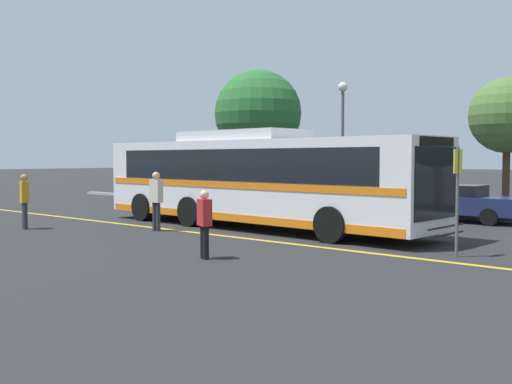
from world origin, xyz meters
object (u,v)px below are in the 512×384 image
at_px(bus_stop_sign, 457,188).
at_px(pedestrian_2, 24,198).
at_px(parked_car_1, 222,189).
at_px(tree_2, 258,114).
at_px(street_lamp, 343,122).
at_px(parked_car_0, 152,186).
at_px(parked_car_2, 326,196).
at_px(parked_car_3, 461,202).
at_px(pedestrian_1, 156,197).
at_px(transit_bus, 256,178).
at_px(tree_0, 507,116).
at_px(pedestrian_0, 204,220).

bearing_deg(bus_stop_sign, pedestrian_2, -71.14).
xyz_separation_m(parked_car_1, bus_stop_sign, (14.85, -7.60, 0.83)).
bearing_deg(pedestrian_2, tree_2, 121.51).
bearing_deg(bus_stop_sign, street_lamp, -134.05).
distance_m(parked_car_0, street_lamp, 11.54).
bearing_deg(parked_car_2, parked_car_0, -92.49).
relative_size(parked_car_3, pedestrian_1, 2.17).
distance_m(transit_bus, parked_car_1, 9.75).
xyz_separation_m(parked_car_3, pedestrian_1, (-6.15, -9.02, 0.38)).
relative_size(street_lamp, tree_0, 1.07).
xyz_separation_m(pedestrian_0, pedestrian_2, (-8.51, 0.23, 0.14)).
distance_m(parked_car_1, parked_car_3, 11.85).
bearing_deg(tree_0, parked_car_3, -106.91).
height_order(bus_stop_sign, street_lamp, street_lamp).
height_order(pedestrian_0, tree_0, tree_0).
height_order(pedestrian_2, street_lamp, street_lamp).
xyz_separation_m(parked_car_0, parked_car_2, (11.78, -0.40, -0.05)).
height_order(parked_car_2, tree_0, tree_0).
relative_size(parked_car_1, street_lamp, 0.79).
xyz_separation_m(street_lamp, tree_2, (-7.55, 2.86, 0.93)).
distance_m(parked_car_3, tree_2, 15.55).
relative_size(parked_car_1, tree_2, 0.61).
xyz_separation_m(transit_bus, pedestrian_1, (-1.79, -2.71, -0.57)).
relative_size(parked_car_0, pedestrian_0, 2.62).
bearing_deg(tree_0, pedestrian_2, -126.93).
distance_m(pedestrian_0, bus_stop_sign, 5.86).
bearing_deg(parked_car_3, parked_car_2, -87.81).
distance_m(parked_car_3, street_lamp, 7.63).
height_order(parked_car_3, bus_stop_sign, bus_stop_sign).
xyz_separation_m(pedestrian_2, tree_2, (-4.33, 16.63, 3.84)).
bearing_deg(tree_2, parked_car_2, -33.21).
bearing_deg(parked_car_0, parked_car_1, 90.90).
distance_m(transit_bus, parked_car_2, 6.10).
height_order(parked_car_3, street_lamp, street_lamp).
bearing_deg(parked_car_2, bus_stop_sign, 49.00).
distance_m(pedestrian_1, bus_stop_sign, 9.25).
bearing_deg(street_lamp, parked_car_2, -71.00).
bearing_deg(pedestrian_1, bus_stop_sign, 7.78).
bearing_deg(parked_car_1, parked_car_2, -90.39).
bearing_deg(tree_2, parked_car_3, -20.07).
xyz_separation_m(pedestrian_0, tree_0, (1.98, 14.18, 3.02)).
bearing_deg(street_lamp, tree_2, 159.27).
bearing_deg(pedestrian_0, tree_0, -73.94).
bearing_deg(pedestrian_0, pedestrian_2, 22.49).
height_order(parked_car_0, parked_car_2, parked_car_0).
height_order(parked_car_3, tree_2, tree_2).
bearing_deg(tree_2, parked_car_0, -122.67).
bearing_deg(tree_0, pedestrian_0, -97.96).
bearing_deg(pedestrian_0, bus_stop_sign, -112.67).
bearing_deg(pedestrian_2, parked_car_1, 117.44).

